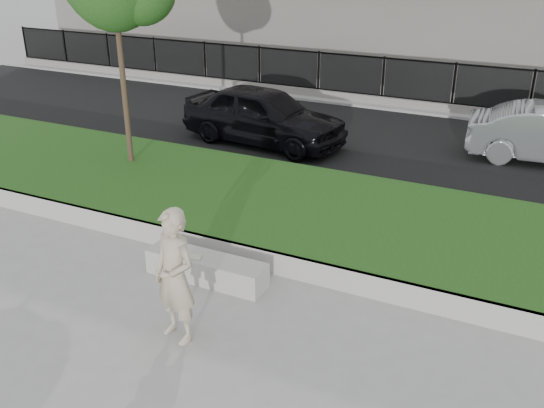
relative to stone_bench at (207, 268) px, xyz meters
The scene contains 10 objects.
ground 0.45m from the stone_bench, 82.36° to the right, with size 90.00×90.00×0.00m, color gray.
grass_bank 2.60m from the stone_bench, 88.82° to the left, with size 34.00×4.00×0.40m, color #0D3611.
grass_kerb 0.64m from the stone_bench, 85.21° to the left, with size 34.00×0.08×0.40m, color #A4A199.
street 8.10m from the stone_bench, 89.62° to the left, with size 34.00×7.00×0.04m, color black.
far_pavement 12.60m from the stone_bench, 89.76° to the left, with size 34.00×3.00×0.12m, color gray.
iron_fence 11.60m from the stone_bench, 89.74° to the left, with size 32.00×0.30×1.50m.
stone_bench is the anchor object (origin of this frame).
man 1.72m from the stone_bench, 72.97° to the right, with size 0.70×0.46×1.92m, color #BCAD91.
book 0.29m from the stone_bench, 142.93° to the right, with size 0.22×0.16×0.02m, color beige.
car_dark 6.95m from the stone_bench, 108.93° to the left, with size 1.78×4.42×1.51m, color black.
Camera 1 is at (4.58, -6.74, 5.10)m, focal length 40.00 mm.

